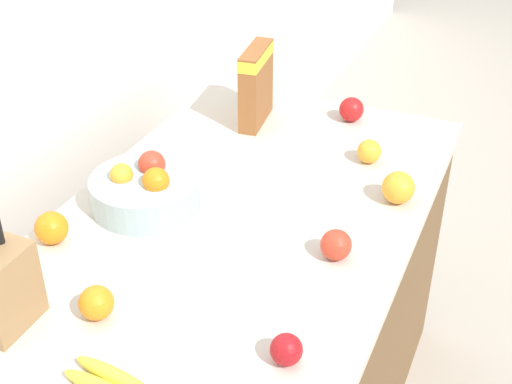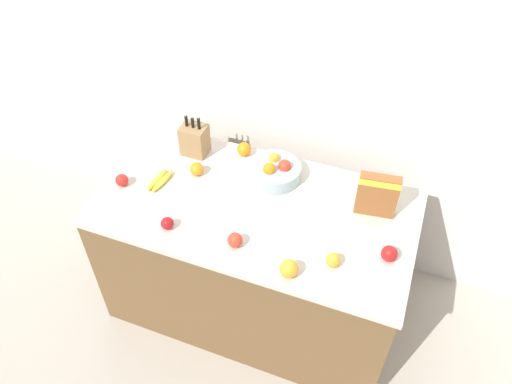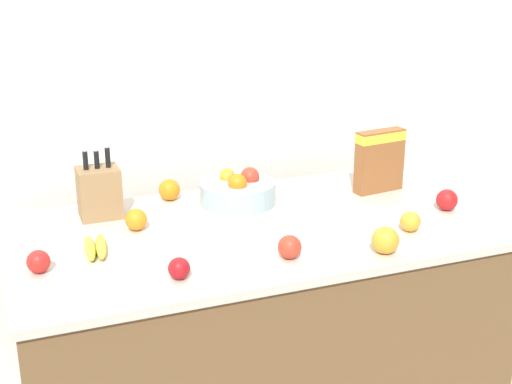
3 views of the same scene
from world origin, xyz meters
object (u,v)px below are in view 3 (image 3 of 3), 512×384
object	(u,v)px
apple_front	(290,247)
orange_front_center	(169,190)
apple_leftmost	(447,200)
orange_near_bowl	(410,222)
orange_back_center	(136,220)
banana_bunch	(95,247)
cereal_box	(380,158)
apple_rear	(38,262)
apple_middle	(179,268)
fruit_bowl	(238,191)
orange_mid_left	(385,240)
knife_block	(99,192)

from	to	relation	value
apple_front	orange_front_center	xyz separation A→B (m)	(-0.22, 0.65, 0.00)
apple_leftmost	orange_near_bowl	xyz separation A→B (m)	(-0.24, -0.13, -0.00)
orange_back_center	orange_near_bowl	size ratio (longest dim) A/B	1.08
banana_bunch	apple_front	distance (m)	0.62
cereal_box	apple_front	xyz separation A→B (m)	(-0.59, -0.46, -0.10)
apple_leftmost	apple_rear	xyz separation A→B (m)	(-1.45, -0.01, -0.00)
apple_middle	orange_front_center	xyz separation A→B (m)	(0.14, 0.67, 0.01)
orange_near_bowl	orange_front_center	size ratio (longest dim) A/B	0.86
fruit_bowl	cereal_box	bearing A→B (deg)	-6.91
fruit_bowl	orange_near_bowl	bearing A→B (deg)	-46.27
banana_bunch	orange_mid_left	xyz separation A→B (m)	(0.86, -0.34, 0.03)
apple_leftmost	orange_back_center	size ratio (longest dim) A/B	1.04
orange_front_center	orange_mid_left	bearing A→B (deg)	-54.82
apple_leftmost	apple_front	distance (m)	0.73
apple_front	orange_back_center	bearing A→B (deg)	134.81
fruit_bowl	banana_bunch	bearing A→B (deg)	-155.31
orange_front_center	banana_bunch	bearing A→B (deg)	-131.37
orange_near_bowl	fruit_bowl	bearing A→B (deg)	133.73
banana_bunch	orange_front_center	xyz separation A→B (m)	(0.34, 0.39, 0.02)
orange_front_center	orange_back_center	bearing A→B (deg)	-125.77
apple_front	orange_back_center	xyz separation A→B (m)	(-0.40, 0.40, 0.00)
apple_middle	apple_leftmost	world-z (taller)	apple_leftmost
cereal_box	fruit_bowl	size ratio (longest dim) A/B	0.85
apple_middle	apple_rear	distance (m)	0.43
apple_rear	orange_front_center	bearing A→B (deg)	42.35
apple_rear	orange_front_center	distance (m)	0.71
apple_leftmost	orange_mid_left	bearing A→B (deg)	-148.26
apple_middle	apple_leftmost	size ratio (longest dim) A/B	0.83
cereal_box	orange_back_center	bearing A→B (deg)	176.09
banana_bunch	fruit_bowl	bearing A→B (deg)	24.69
fruit_bowl	banana_bunch	world-z (taller)	fruit_bowl
knife_block	apple_front	distance (m)	0.76
fruit_bowl	orange_near_bowl	world-z (taller)	fruit_bowl
orange_mid_left	apple_leftmost	bearing A→B (deg)	31.74
cereal_box	fruit_bowl	world-z (taller)	cereal_box
fruit_bowl	apple_leftmost	distance (m)	0.78
apple_front	orange_front_center	bearing A→B (deg)	108.21
apple_leftmost	apple_middle	bearing A→B (deg)	-169.58
cereal_box	orange_near_bowl	xyz separation A→B (m)	(-0.11, -0.41, -0.10)
apple_rear	fruit_bowl	bearing A→B (deg)	25.00
fruit_bowl	orange_near_bowl	distance (m)	0.66
apple_leftmost	orange_mid_left	xyz separation A→B (m)	(-0.41, -0.26, 0.00)
apple_middle	orange_back_center	world-z (taller)	orange_back_center
fruit_bowl	apple_rear	xyz separation A→B (m)	(-0.76, -0.35, -0.01)
apple_rear	banana_bunch	bearing A→B (deg)	25.99
fruit_bowl	apple_leftmost	world-z (taller)	fruit_bowl
orange_mid_left	orange_front_center	distance (m)	0.89
apple_rear	orange_mid_left	world-z (taller)	orange_mid_left
knife_block	orange_back_center	size ratio (longest dim) A/B	3.87
apple_leftmost	apple_rear	size ratio (longest dim) A/B	1.12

